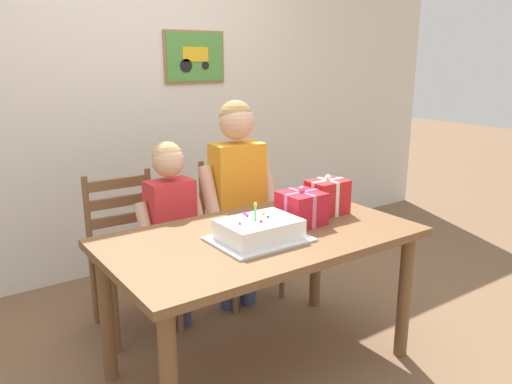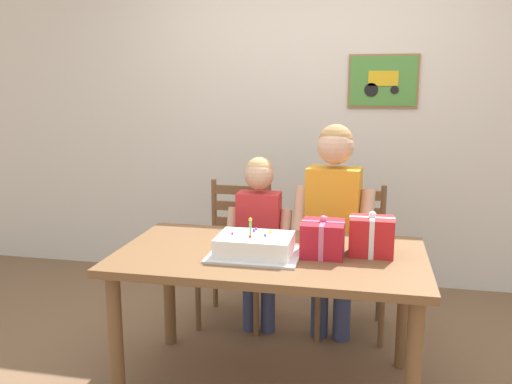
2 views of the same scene
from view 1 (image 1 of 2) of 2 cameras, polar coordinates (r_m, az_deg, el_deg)
name	(u,v)px [view 1 (image 1 of 2)]	position (r m, az deg, el deg)	size (l,w,h in m)	color
ground_plane	(261,365)	(2.81, 0.59, -19.00)	(20.00, 20.00, 0.00)	brown
back_wall	(127,96)	(3.84, -14.40, 10.48)	(6.40, 0.11, 2.60)	silver
dining_table	(262,252)	(2.51, 0.63, -6.78)	(1.52, 0.86, 0.74)	brown
birthday_cake	(259,231)	(2.37, 0.35, -4.40)	(0.44, 0.34, 0.19)	silver
gift_box_red_large	(301,208)	(2.61, 5.16, -1.82)	(0.21, 0.20, 0.20)	red
gift_box_beside_cake	(327,197)	(2.79, 8.07, -0.56)	(0.22, 0.16, 0.22)	red
chair_left	(131,252)	(3.06, -13.99, -6.61)	(0.42, 0.42, 0.92)	brown
chair_right	(239,228)	(3.38, -1.98, -4.08)	(0.43, 0.43, 0.92)	brown
child_older	(237,186)	(3.09, -2.12, 0.72)	(0.50, 0.29, 1.33)	#38426B
child_younger	(171,218)	(2.92, -9.62, -2.95)	(0.41, 0.23, 1.12)	#38426B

